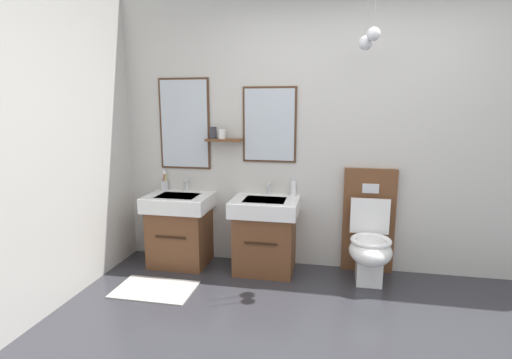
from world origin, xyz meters
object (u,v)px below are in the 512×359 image
object	(u,v)px
vanity_sink_right	(265,233)
toothbrush_cup	(164,185)
toilet	(369,239)
vanity_sink_left	(180,227)
soap_dispenser	(293,188)

from	to	relation	value
vanity_sink_right	toothbrush_cup	xyz separation A→B (m)	(-1.10, 0.18, 0.39)
toilet	toothbrush_cup	size ratio (longest dim) A/B	4.82
toilet	vanity_sink_right	bearing A→B (deg)	-178.88
vanity_sink_left	vanity_sink_right	distance (m)	0.86
vanity_sink_left	toothbrush_cup	distance (m)	0.49
vanity_sink_left	toothbrush_cup	world-z (taller)	toothbrush_cup
toilet	toothbrush_cup	distance (m)	2.10
soap_dispenser	toilet	bearing A→B (deg)	-13.32
toothbrush_cup	soap_dispenser	size ratio (longest dim) A/B	1.17
toilet	toothbrush_cup	bearing A→B (deg)	175.52
vanity_sink_right	toilet	bearing A→B (deg)	1.12
toothbrush_cup	soap_dispenser	bearing A→B (deg)	0.40
vanity_sink_left	toothbrush_cup	size ratio (longest dim) A/B	3.43
vanity_sink_left	vanity_sink_right	size ratio (longest dim) A/B	1.00
vanity_sink_right	vanity_sink_left	bearing A→B (deg)	180.00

